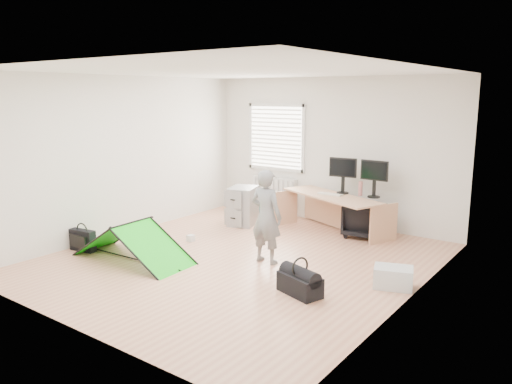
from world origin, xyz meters
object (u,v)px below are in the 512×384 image
Objects in this scene: thermos at (360,189)px; storage_crate at (393,277)px; office_chair at (364,220)px; kite at (133,241)px; desk at (330,214)px; monitor_right at (374,184)px; filing_cabinet at (243,206)px; person at (266,216)px; laptop_bag at (83,240)px; duffel_bag at (300,285)px; monitor_left at (343,180)px.

thermos is 0.53× the size of storage_crate.
office_chair reaches higher than kite.
desk is 4.07× the size of monitor_right.
filing_cabinet is 2.21m from person.
kite is at bearing -122.52° from monitor_right.
filing_cabinet is 1.58× the size of laptop_bag.
monitor_right is 1.93× the size of thermos.
kite is at bearing 47.46° from office_chair.
person is at bearing -101.34° from thermos.
filing_cabinet is at bearing -43.51° from person.
duffel_bag is at bearing -59.42° from filing_cabinet.
filing_cabinet is at bearing -166.58° from monitor_left.
person is 1.99m from kite.
filing_cabinet is 2.18m from thermos.
thermos is 2.55m from storage_crate.
filing_cabinet is (-1.59, -0.43, 0.02)m from desk.
monitor_right is 2.31m from person.
duffel_bag is (3.61, 0.52, -0.04)m from laptop_bag.
desk reaches higher than kite.
storage_crate is (1.74, -2.04, -0.77)m from monitor_left.
kite is 3.86× the size of storage_crate.
laptop_bag is at bearing -129.05° from filing_cabinet.
laptop_bag is at bearing -162.52° from storage_crate.
duffel_bag is at bearing 91.41° from office_chair.
laptop_bag reaches higher than storage_crate.
desk is at bearing 4.65° from office_chair.
filing_cabinet is 3.42m from duffel_bag.
monitor_right reaches higher than duffel_bag.
kite is at bearing -96.91° from desk.
kite is at bearing -154.68° from duffel_bag.
storage_crate is at bearing 9.71° from laptop_bag.
storage_crate is at bearing -175.01° from person.
filing_cabinet reaches higher than duffel_bag.
office_chair is at bearing -119.03° from monitor_right.
monitor_right is 4.04m from kite.
monitor_left reaches higher than storage_crate.
kite is (-2.07, -3.25, -0.52)m from thermos.
monitor_right is (0.67, 0.26, 0.57)m from desk.
filing_cabinet is at bearing -160.24° from monitor_right.
monitor_left is at bearing 44.07° from laptop_bag.
office_chair is 1.13× the size of duffel_bag.
filing_cabinet is 2.24m from office_chair.
laptop_bag is (-2.61, -3.18, -0.17)m from desk.
monitor_left is 0.36× the size of person.
monitor_left is at bearing 125.19° from duffel_bag.
storage_crate is at bearing 16.55° from kite.
desk reaches higher than office_chair.
monitor_right is at bearing -1.73° from filing_cabinet.
desk is 4.11m from laptop_bag.
person is at bearing 162.29° from duffel_bag.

